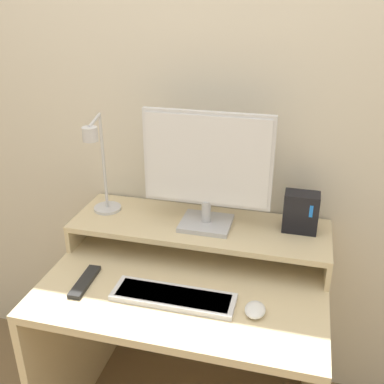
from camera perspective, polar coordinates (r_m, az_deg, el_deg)
The scene contains 9 objects.
wall_back at distance 1.81m, azimuth 2.53°, elevation 9.72°, with size 6.00×0.05×2.50m.
desk at distance 1.82m, azimuth -0.66°, elevation -16.72°, with size 1.01×0.72×0.75m.
monitor_shelf at distance 1.78m, azimuth 0.94°, elevation -4.56°, with size 1.01×0.32×0.12m.
monitor at distance 1.66m, azimuth 1.91°, elevation 3.12°, with size 0.48×0.17×0.45m.
desk_lamp at distance 1.76m, azimuth -11.60°, elevation 2.78°, with size 0.12×0.25×0.41m.
router_dock at distance 1.74m, azimuth 13.65°, elevation -2.49°, with size 0.13×0.08×0.15m.
keyboard at distance 1.56m, azimuth -2.38°, elevation -13.14°, with size 0.42×0.13×0.02m.
mouse at distance 1.51m, azimuth 8.01°, elevation -14.59°, with size 0.07×0.09×0.03m.
remote_control at distance 1.67m, azimuth -13.45°, elevation -11.01°, with size 0.05×0.19×0.02m.
Camera 1 is at (0.36, -0.96, 1.71)m, focal length 42.00 mm.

